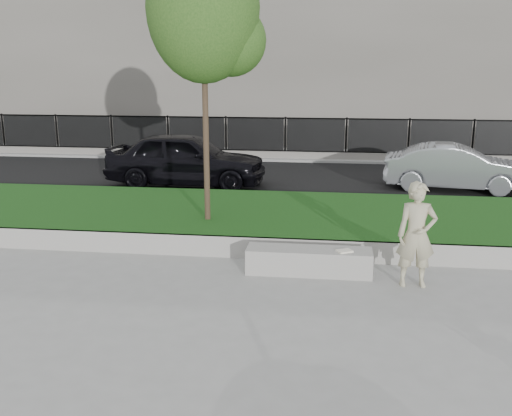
# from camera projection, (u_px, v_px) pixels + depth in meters

# --- Properties ---
(ground) EXTENTS (90.00, 90.00, 0.00)m
(ground) POSITION_uv_depth(u_px,v_px,m) (264.00, 279.00, 9.39)
(ground) COLOR gray
(ground) RESTS_ON ground
(grass_bank) EXTENTS (34.00, 4.00, 0.40)m
(grass_bank) POSITION_uv_depth(u_px,v_px,m) (280.00, 220.00, 12.23)
(grass_bank) COLOR black
(grass_bank) RESTS_ON ground
(grass_kerb) EXTENTS (34.00, 0.08, 0.40)m
(grass_kerb) POSITION_uv_depth(u_px,v_px,m) (270.00, 248.00, 10.34)
(grass_kerb) COLOR gray
(grass_kerb) RESTS_ON ground
(street) EXTENTS (34.00, 7.00, 0.04)m
(street) POSITION_uv_depth(u_px,v_px,m) (295.00, 179.00, 17.56)
(street) COLOR black
(street) RESTS_ON ground
(far_pavement) EXTENTS (34.00, 3.00, 0.12)m
(far_pavement) POSITION_uv_depth(u_px,v_px,m) (303.00, 155.00, 21.88)
(far_pavement) COLOR gray
(far_pavement) RESTS_ON ground
(iron_fence) EXTENTS (32.00, 0.30, 1.50)m
(iron_fence) POSITION_uv_depth(u_px,v_px,m) (302.00, 147.00, 20.80)
(iron_fence) COLOR slate
(iron_fence) RESTS_ON far_pavement
(building_facade) EXTENTS (34.00, 10.00, 10.00)m
(building_facade) POSITION_uv_depth(u_px,v_px,m) (312.00, 32.00, 27.41)
(building_facade) COLOR #656158
(building_facade) RESTS_ON ground
(stone_bench) EXTENTS (2.11, 0.53, 0.43)m
(stone_bench) POSITION_uv_depth(u_px,v_px,m) (309.00, 261.00, 9.63)
(stone_bench) COLOR gray
(stone_bench) RESTS_ON ground
(man) EXTENTS (0.63, 0.43, 1.69)m
(man) POSITION_uv_depth(u_px,v_px,m) (417.00, 235.00, 8.94)
(man) COLOR #BCB591
(man) RESTS_ON ground
(book) EXTENTS (0.30, 0.27, 0.03)m
(book) POSITION_uv_depth(u_px,v_px,m) (344.00, 251.00, 9.43)
(book) COLOR white
(book) RESTS_ON stone_bench
(young_tree) EXTENTS (2.23, 2.13, 5.45)m
(young_tree) POSITION_uv_depth(u_px,v_px,m) (208.00, 14.00, 10.63)
(young_tree) COLOR #38281C
(young_tree) RESTS_ON grass_bank
(car_dark) EXTENTS (4.60, 1.96, 1.55)m
(car_dark) POSITION_uv_depth(u_px,v_px,m) (186.00, 159.00, 16.37)
(car_dark) COLOR black
(car_dark) RESTS_ON street
(car_silver) EXTENTS (4.00, 1.85, 1.27)m
(car_silver) POSITION_uv_depth(u_px,v_px,m) (455.00, 167.00, 15.80)
(car_silver) COLOR #999CA1
(car_silver) RESTS_ON street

